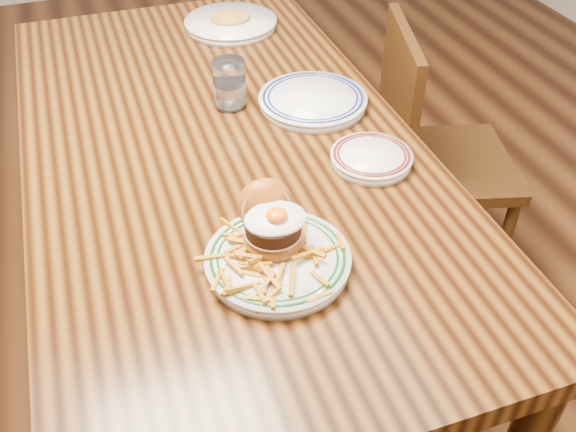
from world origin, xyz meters
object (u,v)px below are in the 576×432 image
object	(u,v)px
table	(222,171)
main_plate	(276,247)
side_plate	(371,157)
chair_right	(428,152)

from	to	relation	value
table	main_plate	bearing A→B (deg)	-90.38
table	side_plate	xyz separation A→B (m)	(0.28, -0.20, 0.10)
chair_right	side_plate	world-z (taller)	chair_right
chair_right	main_plate	world-z (taller)	main_plate
table	main_plate	distance (m)	0.43
table	chair_right	xyz separation A→B (m)	(0.67, 0.18, -0.22)
chair_right	main_plate	bearing A→B (deg)	56.97
chair_right	main_plate	xyz separation A→B (m)	(-0.67, -0.59, 0.34)
main_plate	side_plate	size ratio (longest dim) A/B	1.53
chair_right	side_plate	size ratio (longest dim) A/B	4.78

